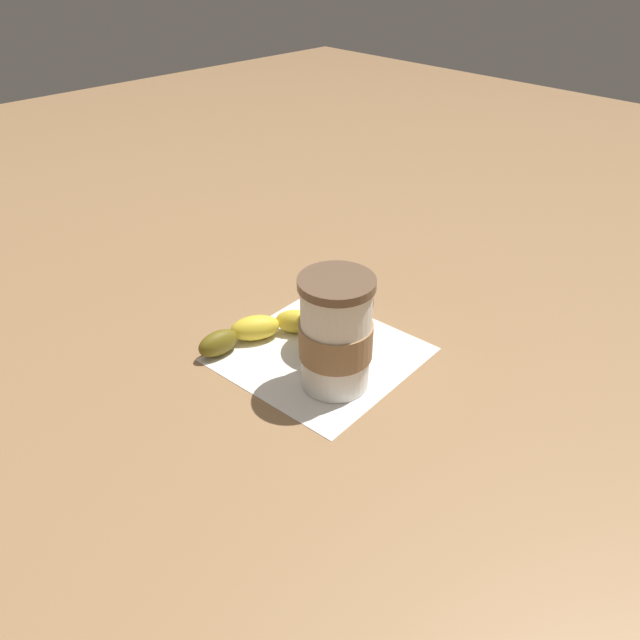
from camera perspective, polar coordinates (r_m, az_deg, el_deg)
name	(u,v)px	position (r m, az deg, el deg)	size (l,w,h in m)	color
ground_plane	(320,355)	(0.77, 0.00, -3.19)	(3.00, 3.00, 0.00)	#936D47
paper_napkin	(320,354)	(0.77, 0.00, -3.14)	(0.22, 0.22, 0.00)	white
coffee_cup	(336,334)	(0.69, 1.46, -1.31)	(0.08, 0.08, 0.14)	white
muffin	(336,308)	(0.76, 1.48, 1.14)	(0.09, 0.09, 0.10)	white
banana	(257,330)	(0.79, -5.78, -0.94)	(0.08, 0.16, 0.03)	yellow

